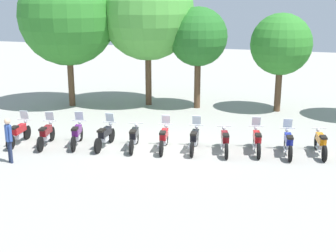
% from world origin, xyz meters
% --- Properties ---
extents(ground_plane, '(80.00, 80.00, 0.00)m').
position_xyz_m(ground_plane, '(0.00, 0.00, 0.00)').
color(ground_plane, '#9E9B93').
extents(motorcycle_0, '(0.64, 2.18, 1.37)m').
position_xyz_m(motorcycle_0, '(-6.26, -1.27, 0.52)').
color(motorcycle_0, black).
rests_on(motorcycle_0, ground_plane).
extents(motorcycle_1, '(0.78, 2.14, 1.37)m').
position_xyz_m(motorcycle_1, '(-5.01, -1.09, 0.52)').
color(motorcycle_1, black).
rests_on(motorcycle_1, ground_plane).
extents(motorcycle_2, '(0.86, 2.12, 1.37)m').
position_xyz_m(motorcycle_2, '(-3.76, -0.64, 0.52)').
color(motorcycle_2, black).
rests_on(motorcycle_2, ground_plane).
extents(motorcycle_3, '(0.62, 2.19, 1.37)m').
position_xyz_m(motorcycle_3, '(-2.51, -0.49, 0.52)').
color(motorcycle_3, black).
rests_on(motorcycle_3, ground_plane).
extents(motorcycle_4, '(0.76, 2.15, 0.99)m').
position_xyz_m(motorcycle_4, '(-1.26, -0.26, 0.50)').
color(motorcycle_4, black).
rests_on(motorcycle_4, ground_plane).
extents(motorcycle_5, '(0.68, 2.17, 1.37)m').
position_xyz_m(motorcycle_5, '(-0.01, -0.01, 0.52)').
color(motorcycle_5, black).
rests_on(motorcycle_5, ground_plane).
extents(motorcycle_6, '(0.62, 2.18, 1.37)m').
position_xyz_m(motorcycle_6, '(1.24, 0.26, 0.52)').
color(motorcycle_6, black).
rests_on(motorcycle_6, ground_plane).
extents(motorcycle_7, '(0.83, 2.13, 0.99)m').
position_xyz_m(motorcycle_7, '(2.49, 0.44, 0.50)').
color(motorcycle_7, black).
rests_on(motorcycle_7, ground_plane).
extents(motorcycle_8, '(0.75, 2.15, 1.37)m').
position_xyz_m(motorcycle_8, '(3.74, 0.88, 0.52)').
color(motorcycle_8, black).
rests_on(motorcycle_8, ground_plane).
extents(motorcycle_9, '(0.66, 2.17, 1.37)m').
position_xyz_m(motorcycle_9, '(4.99, 0.97, 0.52)').
color(motorcycle_9, black).
rests_on(motorcycle_9, ground_plane).
extents(motorcycle_10, '(0.70, 2.17, 0.99)m').
position_xyz_m(motorcycle_10, '(6.24, 1.38, 0.50)').
color(motorcycle_10, black).
rests_on(motorcycle_10, ground_plane).
extents(person_0, '(0.38, 0.32, 1.77)m').
position_xyz_m(person_0, '(-5.15, -3.38, 1.05)').
color(person_0, '#232D4C').
rests_on(person_0, ground_plane).
extents(tree_0, '(5.54, 5.54, 7.94)m').
position_xyz_m(tree_0, '(-7.85, 6.08, 5.16)').
color(tree_0, brown).
rests_on(tree_0, ground_plane).
extents(tree_1, '(5.34, 5.34, 8.00)m').
position_xyz_m(tree_1, '(-3.62, 7.74, 5.32)').
color(tree_1, brown).
rests_on(tree_1, ground_plane).
extents(tree_2, '(3.31, 3.31, 5.74)m').
position_xyz_m(tree_2, '(-0.68, 7.89, 4.06)').
color(tree_2, brown).
rests_on(tree_2, ground_plane).
extents(tree_3, '(3.36, 3.36, 5.42)m').
position_xyz_m(tree_3, '(3.83, 8.51, 3.72)').
color(tree_3, brown).
rests_on(tree_3, ground_plane).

